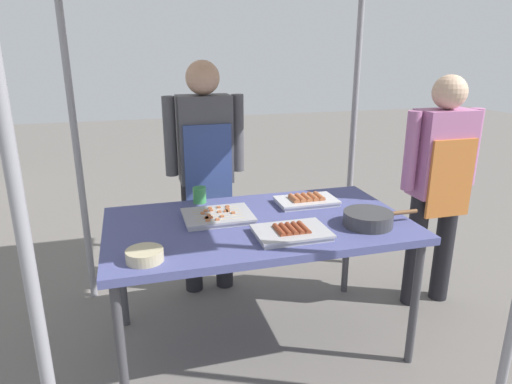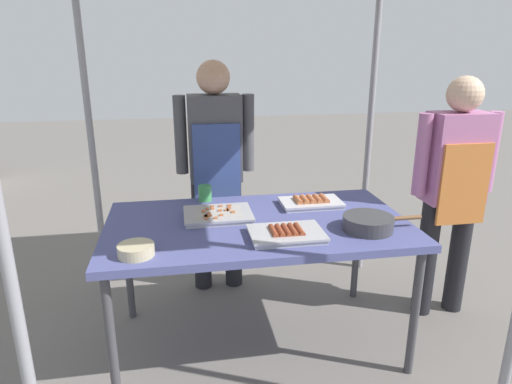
# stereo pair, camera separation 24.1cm
# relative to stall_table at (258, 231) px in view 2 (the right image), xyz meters

# --- Properties ---
(ground_plane) EXTENTS (18.00, 18.00, 0.00)m
(ground_plane) POSITION_rel_stall_table_xyz_m (0.00, 0.00, -0.70)
(ground_plane) COLOR #66605B
(stall_table) EXTENTS (1.60, 0.90, 0.75)m
(stall_table) POSITION_rel_stall_table_xyz_m (0.00, 0.00, 0.00)
(stall_table) COLOR #4C518C
(stall_table) RESTS_ON ground
(tray_grilled_sausages) EXTENTS (0.35, 0.22, 0.06)m
(tray_grilled_sausages) POSITION_rel_stall_table_xyz_m (0.35, 0.20, 0.07)
(tray_grilled_sausages) COLOR silver
(tray_grilled_sausages) RESTS_ON stall_table
(tray_meat_skewers) EXTENTS (0.37, 0.28, 0.04)m
(tray_meat_skewers) POSITION_rel_stall_table_xyz_m (-0.20, 0.09, 0.07)
(tray_meat_skewers) COLOR #ADADB2
(tray_meat_skewers) RESTS_ON stall_table
(tray_pork_links) EXTENTS (0.36, 0.26, 0.05)m
(tray_pork_links) POSITION_rel_stall_table_xyz_m (0.10, -0.23, 0.07)
(tray_pork_links) COLOR #ADADB2
(tray_pork_links) RESTS_ON stall_table
(cooking_wok) EXTENTS (0.42, 0.26, 0.07)m
(cooking_wok) POSITION_rel_stall_table_xyz_m (0.54, -0.21, 0.09)
(cooking_wok) COLOR #38383A
(cooking_wok) RESTS_ON stall_table
(condiment_bowl) EXTENTS (0.16, 0.16, 0.05)m
(condiment_bowl) POSITION_rel_stall_table_xyz_m (-0.61, -0.31, 0.08)
(condiment_bowl) COLOR #BFB28C
(condiment_bowl) RESTS_ON stall_table
(drink_cup_near_edge) EXTENTS (0.08, 0.08, 0.09)m
(drink_cup_near_edge) POSITION_rel_stall_table_xyz_m (-0.25, 0.40, 0.10)
(drink_cup_near_edge) COLOR #3F994C
(drink_cup_near_edge) RESTS_ON stall_table
(vendor_woman) EXTENTS (0.52, 0.23, 1.57)m
(vendor_woman) POSITION_rel_stall_table_xyz_m (-0.16, 0.70, 0.23)
(vendor_woman) COLOR black
(vendor_woman) RESTS_ON ground
(customer_nearby) EXTENTS (0.52, 0.22, 1.49)m
(customer_nearby) POSITION_rel_stall_table_xyz_m (1.21, 0.13, 0.17)
(customer_nearby) COLOR black
(customer_nearby) RESTS_ON ground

